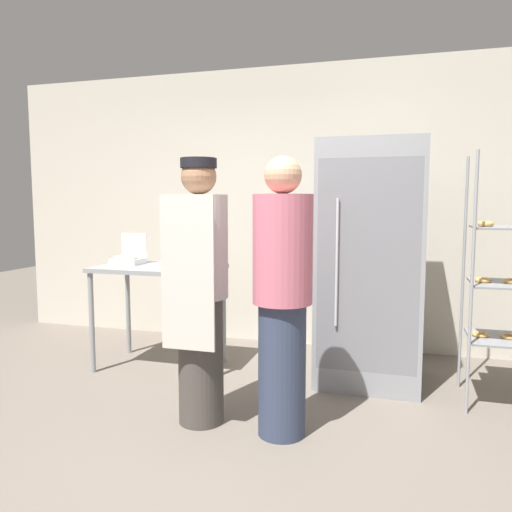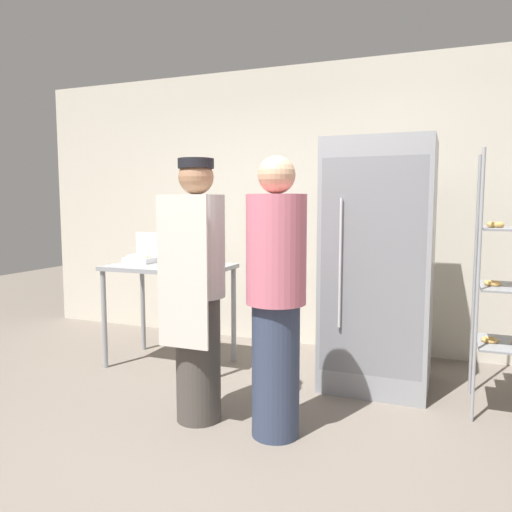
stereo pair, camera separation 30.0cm
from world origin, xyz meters
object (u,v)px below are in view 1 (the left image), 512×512
Objects in this scene: refrigerator at (371,264)px; baking_rack at (512,283)px; person_baker at (200,288)px; person_customer at (282,296)px; donut_box at (128,258)px; blender_pitcher at (187,253)px.

refrigerator is 1.00m from baking_rack.
refrigerator is 1.47m from person_baker.
refrigerator reaches higher than person_customer.
refrigerator is at bearing 2.86° from donut_box.
baking_rack is at bearing -2.34° from blender_pitcher.
person_customer is at bearing -112.07° from refrigerator.
person_customer is at bearing -147.67° from baking_rack.
blender_pitcher is at bearing -176.02° from refrigerator.
donut_box is at bearing 138.24° from person_baker.
blender_pitcher is (-2.49, 0.10, 0.13)m from baking_rack.
baking_rack reaches higher than person_baker.
refrigerator is 7.09× the size of donut_box.
refrigerator reaches higher than blender_pitcher.
baking_rack is 1.04× the size of person_customer.
person_baker reaches higher than donut_box.
baking_rack reaches higher than blender_pitcher.
baking_rack is 2.50m from blender_pitcher.
person_baker is (1.10, -0.98, -0.05)m from donut_box.
donut_box is 1.92m from person_customer.
refrigerator is at bearing 3.98° from blender_pitcher.
refrigerator is 1.53m from blender_pitcher.
refrigerator is 1.12× the size of person_customer.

